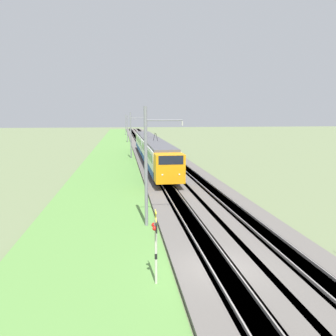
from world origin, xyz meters
name	(u,v)px	position (x,y,z in m)	size (l,w,h in m)	color
ground_plane	(221,274)	(0.00, 0.00, 0.00)	(400.00, 400.00, 0.00)	#6B7A51
ballast_main	(145,153)	(50.00, 0.00, 0.15)	(240.00, 4.40, 0.30)	#605B56
ballast_adjacent	(166,153)	(50.00, -4.01, 0.15)	(240.00, 4.40, 0.30)	#605B56
track_main	(145,153)	(50.00, 0.00, 0.16)	(240.00, 1.57, 0.45)	#4C4238
track_adjacent	(166,153)	(50.00, -4.01, 0.16)	(240.00, 1.57, 0.45)	#4C4238
grass_verge	(112,154)	(50.00, 6.51, 0.06)	(240.00, 8.44, 0.12)	#5B8E42
passenger_train	(151,148)	(37.24, 0.00, 2.40)	(42.11, 2.96, 5.11)	orange
crossing_signal_near	(156,241)	(-0.67, 3.16, 2.10)	(0.70, 0.23, 3.44)	beige
catenary_mast_near	(147,166)	(7.10, 2.92, 4.15)	(0.22, 2.56, 8.02)	slate
catenary_mast_mid	(131,135)	(42.59, 2.92, 4.13)	(0.22, 2.56, 7.98)	slate
catenary_mast_far	(127,129)	(78.09, 2.91, 3.87)	(0.22, 2.56, 7.47)	slate
catenary_mast_distant	(126,124)	(113.58, 2.92, 4.11)	(0.22, 2.56, 7.93)	slate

